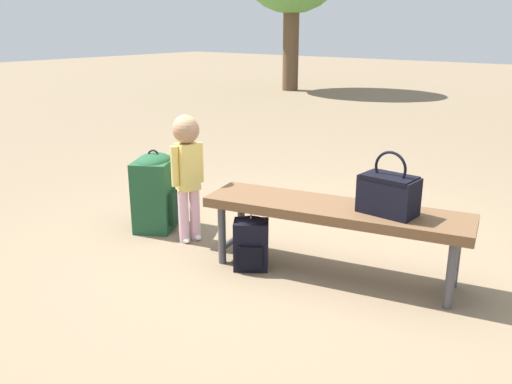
{
  "coord_description": "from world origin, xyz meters",
  "views": [
    {
      "loc": [
        -1.9,
        2.74,
        1.49
      ],
      "look_at": [
        0.15,
        0.1,
        0.45
      ],
      "focal_mm": 37.88,
      "sensor_mm": 36.0,
      "label": 1
    }
  ],
  "objects_px": {
    "backpack_large": "(156,189)",
    "child_standing": "(187,159)",
    "backpack_small": "(251,241)",
    "park_bench": "(335,215)",
    "handbag": "(389,193)"
  },
  "relations": [
    {
      "from": "backpack_large",
      "to": "child_standing",
      "type": "bearing_deg",
      "value": 175.31
    },
    {
      "from": "backpack_small",
      "to": "park_bench",
      "type": "bearing_deg",
      "value": -152.22
    },
    {
      "from": "handbag",
      "to": "backpack_large",
      "type": "xyz_separation_m",
      "value": [
        1.77,
        0.18,
        -0.27
      ]
    },
    {
      "from": "park_bench",
      "to": "backpack_large",
      "type": "relative_size",
      "value": 2.7
    },
    {
      "from": "park_bench",
      "to": "child_standing",
      "type": "height_order",
      "value": "child_standing"
    },
    {
      "from": "backpack_large",
      "to": "park_bench",
      "type": "bearing_deg",
      "value": -175.47
    },
    {
      "from": "handbag",
      "to": "backpack_small",
      "type": "xyz_separation_m",
      "value": [
        0.76,
        0.3,
        -0.39
      ]
    },
    {
      "from": "park_bench",
      "to": "child_standing",
      "type": "relative_size",
      "value": 1.82
    },
    {
      "from": "backpack_small",
      "to": "handbag",
      "type": "bearing_deg",
      "value": -158.51
    },
    {
      "from": "park_bench",
      "to": "backpack_small",
      "type": "height_order",
      "value": "park_bench"
    },
    {
      "from": "handbag",
      "to": "backpack_small",
      "type": "height_order",
      "value": "handbag"
    },
    {
      "from": "park_bench",
      "to": "handbag",
      "type": "distance_m",
      "value": 0.36
    },
    {
      "from": "child_standing",
      "to": "backpack_large",
      "type": "relative_size",
      "value": 1.48
    },
    {
      "from": "child_standing",
      "to": "backpack_large",
      "type": "xyz_separation_m",
      "value": [
        0.38,
        -0.03,
        -0.3
      ]
    },
    {
      "from": "handbag",
      "to": "child_standing",
      "type": "relative_size",
      "value": 0.41
    }
  ]
}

